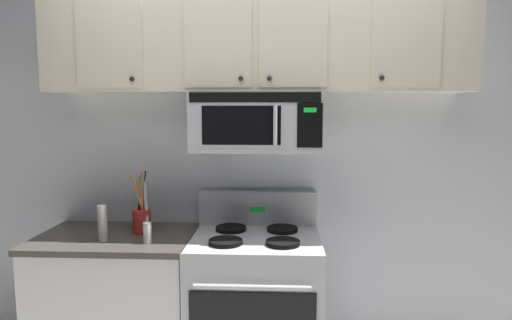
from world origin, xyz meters
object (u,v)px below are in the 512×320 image
object	(u,v)px
stove_range	(255,307)
utensil_crock_red	(142,215)
pepper_mill	(103,223)
salt_shaker	(147,233)
over_range_microwave	(256,122)

from	to	relation	value
stove_range	utensil_crock_red	bearing A→B (deg)	175.68
stove_range	pepper_mill	world-z (taller)	stove_range
stove_range	salt_shaker	world-z (taller)	stove_range
utensil_crock_red	salt_shaker	world-z (taller)	utensil_crock_red
stove_range	pepper_mill	xyz separation A→B (m)	(-0.87, -0.13, 0.54)
salt_shaker	pepper_mill	xyz separation A→B (m)	(-0.26, 0.02, 0.05)
utensil_crock_red	salt_shaker	xyz separation A→B (m)	(0.09, -0.20, -0.06)
over_range_microwave	pepper_mill	distance (m)	1.06
stove_range	utensil_crock_red	size ratio (longest dim) A/B	2.91
over_range_microwave	utensil_crock_red	xyz separation A→B (m)	(-0.69, -0.06, -0.56)
pepper_mill	over_range_microwave	bearing A→B (deg)	15.65
over_range_microwave	utensil_crock_red	distance (m)	0.89
over_range_microwave	salt_shaker	xyz separation A→B (m)	(-0.60, -0.26, -0.62)
over_range_microwave	utensil_crock_red	size ratio (longest dim) A/B	1.98
stove_range	utensil_crock_red	xyz separation A→B (m)	(-0.69, 0.05, 0.55)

